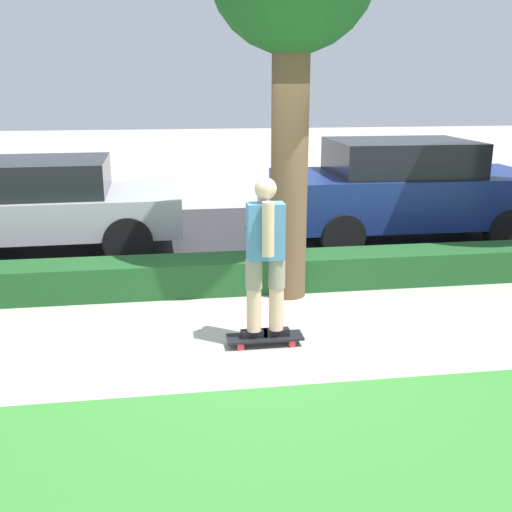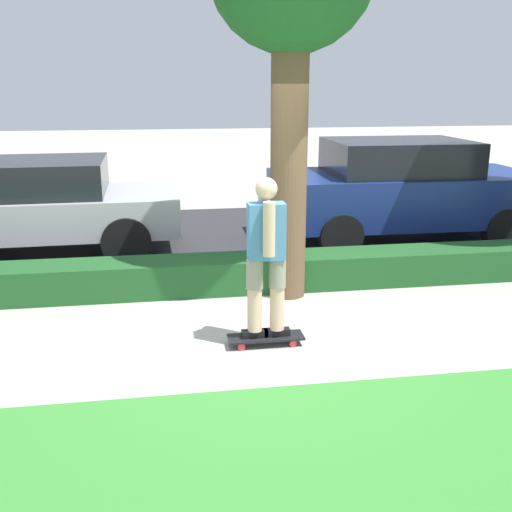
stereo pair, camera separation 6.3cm
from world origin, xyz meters
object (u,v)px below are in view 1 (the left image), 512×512
(skater_person, at_px, (265,255))
(parked_car_middle, at_px, (404,189))
(skateboard, at_px, (265,338))
(parked_car_front, at_px, (46,203))

(skater_person, relative_size, parked_car_middle, 0.37)
(skateboard, xyz_separation_m, parked_car_front, (-2.73, 3.90, 0.68))
(skateboard, height_order, parked_car_middle, parked_car_middle)
(skateboard, relative_size, parked_car_front, 0.19)
(skater_person, distance_m, parked_car_front, 4.76)
(skater_person, bearing_deg, parked_car_middle, 52.53)
(skateboard, relative_size, parked_car_middle, 0.18)
(parked_car_middle, bearing_deg, skateboard, -126.80)
(skateboard, xyz_separation_m, skater_person, (-0.00, 0.00, 0.86))
(skateboard, distance_m, skater_person, 0.86)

